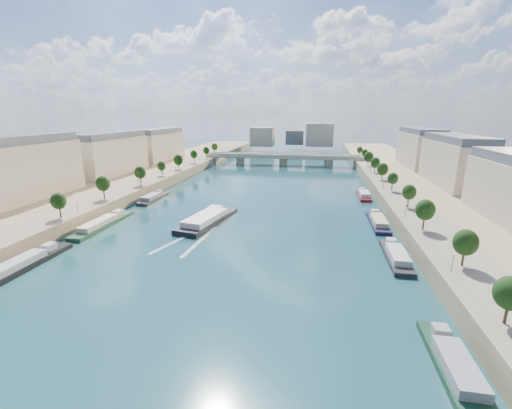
% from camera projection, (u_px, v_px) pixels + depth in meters
% --- Properties ---
extents(ground, '(700.00, 700.00, 0.00)m').
position_uv_depth(ground, '(252.00, 210.00, 133.16)').
color(ground, '#0C2B38').
rests_on(ground, ground).
extents(quay_left, '(44.00, 520.00, 5.00)m').
position_uv_depth(quay_left, '(85.00, 196.00, 144.90)').
color(quay_left, '#9E8460').
rests_on(quay_left, ground).
extents(quay_right, '(44.00, 520.00, 5.00)m').
position_uv_depth(quay_right, '(453.00, 214.00, 120.13)').
color(quay_right, '#9E8460').
rests_on(quay_right, ground).
extents(pave_left, '(14.00, 520.00, 0.10)m').
position_uv_depth(pave_left, '(117.00, 192.00, 141.66)').
color(pave_left, gray).
rests_on(pave_left, quay_left).
extents(pave_right, '(14.00, 520.00, 0.10)m').
position_uv_depth(pave_right, '(409.00, 205.00, 122.04)').
color(pave_right, gray).
rests_on(pave_right, quay_right).
extents(trees_left, '(4.80, 268.80, 8.26)m').
position_uv_depth(trees_left, '(123.00, 178.00, 141.80)').
color(trees_left, '#382B1E').
rests_on(trees_left, ground).
extents(trees_right, '(4.80, 268.80, 8.26)m').
position_uv_depth(trees_right, '(398.00, 184.00, 130.48)').
color(trees_right, '#382B1E').
rests_on(trees_right, ground).
extents(lamps_left, '(0.36, 200.36, 4.28)m').
position_uv_depth(lamps_left, '(112.00, 191.00, 130.67)').
color(lamps_left, black).
rests_on(lamps_left, ground).
extents(lamps_right, '(0.36, 200.36, 4.28)m').
position_uv_depth(lamps_right, '(393.00, 194.00, 126.86)').
color(lamps_right, black).
rests_on(lamps_right, ground).
extents(buildings_left, '(16.00, 226.00, 23.20)m').
position_uv_depth(buildings_left, '(73.00, 159.00, 154.91)').
color(buildings_left, '#BAA78F').
rests_on(buildings_left, ground).
extents(buildings_right, '(16.00, 226.00, 23.20)m').
position_uv_depth(buildings_right, '(485.00, 170.00, 125.67)').
color(buildings_right, '#BAA78F').
rests_on(buildings_right, ground).
extents(skyline, '(79.00, 42.00, 22.00)m').
position_uv_depth(skyline, '(297.00, 136.00, 337.39)').
color(skyline, '#BAA78F').
rests_on(skyline, ground).
extents(bridge, '(112.00, 12.00, 8.15)m').
position_uv_depth(bridge, '(284.00, 158.00, 246.84)').
color(bridge, '#C1B79E').
rests_on(bridge, ground).
extents(tour_barge, '(14.26, 31.84, 4.17)m').
position_uv_depth(tour_barge, '(207.00, 220.00, 117.86)').
color(tour_barge, black).
rests_on(tour_barge, ground).
extents(wake, '(12.29, 26.02, 0.04)m').
position_uv_depth(wake, '(190.00, 240.00, 102.47)').
color(wake, silver).
rests_on(wake, ground).
extents(moored_barges_left, '(5.00, 121.36, 3.60)m').
position_uv_depth(moored_barges_left, '(72.00, 240.00, 100.13)').
color(moored_barges_left, maroon).
rests_on(moored_barges_left, ground).
extents(moored_barges_right, '(5.00, 129.15, 3.60)m').
position_uv_depth(moored_barges_right, '(386.00, 238.00, 101.88)').
color(moored_barges_right, '#173925').
rests_on(moored_barges_right, ground).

